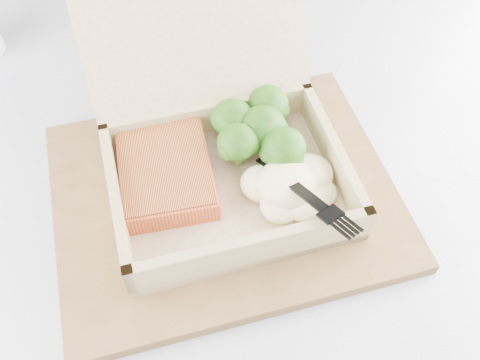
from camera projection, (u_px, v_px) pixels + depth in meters
name	position (u px, v px, depth m)	size (l,w,h in m)	color
floor	(216.00, 238.00, 1.39)	(4.00, 4.00, 0.00)	#9B9AA0
cafe_table	(193.00, 284.00, 0.72)	(1.04, 1.04, 0.74)	black
serving_tray	(224.00, 195.00, 0.57)	(0.35, 0.28, 0.02)	brown
takeout_container	(216.00, 128.00, 0.55)	(0.25, 0.29, 0.20)	tan
salmon_fillet	(166.00, 173.00, 0.55)	(0.09, 0.12, 0.03)	#D44E29
broccoli_pile	(262.00, 132.00, 0.57)	(0.12, 0.12, 0.04)	#3B771A
mashed_potatoes	(287.00, 184.00, 0.53)	(0.10, 0.09, 0.03)	#FAE8A2
plastic_fork	(279.00, 170.00, 0.53)	(0.06, 0.14, 0.03)	black
receipt	(227.00, 75.00, 0.69)	(0.07, 0.13, 0.00)	white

